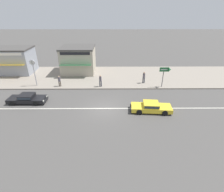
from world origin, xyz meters
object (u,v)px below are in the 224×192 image
at_px(pedestrian_near_clock, 59,80).
at_px(shopfront_corner_warung, 78,59).
at_px(sedan_yellow_0, 151,107).
at_px(pedestrian_mid_kerb, 100,80).
at_px(sedan_black_2, 27,98).
at_px(pedestrian_far_end, 144,77).
at_px(street_clock, 33,66).
at_px(arrow_signboard, 168,71).
at_px(shopfront_mid_block, 15,60).

distance_m(pedestrian_near_clock, shopfront_corner_warung, 6.80).
relative_size(sedan_yellow_0, pedestrian_near_clock, 2.91).
height_order(pedestrian_mid_kerb, shopfront_corner_warung, shopfront_corner_warung).
height_order(sedan_yellow_0, pedestrian_mid_kerb, pedestrian_mid_kerb).
relative_size(sedan_black_2, pedestrian_far_end, 2.61).
height_order(street_clock, pedestrian_mid_kerb, street_clock).
xyz_separation_m(arrow_signboard, pedestrian_near_clock, (-15.10, 0.28, -1.51)).
height_order(sedan_black_2, arrow_signboard, arrow_signboard).
bearing_deg(pedestrian_mid_kerb, pedestrian_near_clock, 178.70).
bearing_deg(sedan_yellow_0, sedan_black_2, 171.74).
distance_m(arrow_signboard, shopfront_corner_warung, 14.94).
height_order(arrow_signboard, pedestrian_far_end, arrow_signboard).
bearing_deg(pedestrian_far_end, shopfront_corner_warung, 153.07).
bearing_deg(shopfront_corner_warung, arrow_signboard, -26.74).
distance_m(sedan_black_2, shopfront_mid_block, 12.46).
bearing_deg(pedestrian_far_end, street_clock, -177.01).
relative_size(sedan_black_2, arrow_signboard, 1.54).
height_order(sedan_yellow_0, pedestrian_far_end, pedestrian_far_end).
relative_size(pedestrian_mid_kerb, shopfront_corner_warung, 0.29).
height_order(sedan_black_2, shopfront_mid_block, shopfront_mid_block).
relative_size(street_clock, arrow_signboard, 1.31).
xyz_separation_m(sedan_yellow_0, shopfront_mid_block, (-20.73, 12.72, 1.73)).
distance_m(sedan_yellow_0, shopfront_corner_warung, 16.46).
xyz_separation_m(pedestrian_far_end, shopfront_corner_warung, (-10.42, 5.30, 1.16)).
distance_m(arrow_signboard, shopfront_mid_block, 24.99).
height_order(pedestrian_mid_kerb, pedestrian_far_end, pedestrian_mid_kerb).
xyz_separation_m(pedestrian_mid_kerb, shopfront_mid_block, (-14.87, 6.29, 1.11)).
xyz_separation_m(sedan_black_2, pedestrian_mid_kerb, (8.59, 4.33, 0.62)).
distance_m(pedestrian_mid_kerb, pedestrian_far_end, 6.48).
distance_m(pedestrian_mid_kerb, shopfront_corner_warung, 7.82).
bearing_deg(sedan_black_2, pedestrian_mid_kerb, 26.78).
bearing_deg(pedestrian_mid_kerb, street_clock, 177.11).
distance_m(sedan_black_2, pedestrian_mid_kerb, 9.64).
relative_size(pedestrian_far_end, shopfront_mid_block, 0.28).
distance_m(arrow_signboard, pedestrian_far_end, 3.55).
relative_size(sedan_black_2, pedestrian_near_clock, 2.84).
bearing_deg(sedan_yellow_0, pedestrian_near_clock, 150.67).
height_order(street_clock, shopfront_mid_block, shopfront_mid_block).
bearing_deg(pedestrian_near_clock, sedan_black_2, -121.74).
bearing_deg(arrow_signboard, shopfront_corner_warung, 153.26).
relative_size(pedestrian_near_clock, pedestrian_far_end, 0.92).
xyz_separation_m(sedan_yellow_0, pedestrian_near_clock, (-11.69, 6.57, 0.53)).
height_order(sedan_black_2, pedestrian_near_clock, pedestrian_near_clock).
bearing_deg(arrow_signboard, sedan_yellow_0, -118.49).
bearing_deg(pedestrian_mid_kerb, sedan_yellow_0, -47.66).
relative_size(sedan_yellow_0, shopfront_mid_block, 0.76).
xyz_separation_m(street_clock, shopfront_mid_block, (-5.60, 5.82, -0.73)).
height_order(sedan_yellow_0, sedan_black_2, same).
bearing_deg(shopfront_mid_block, pedestrian_far_end, -13.27).
distance_m(sedan_yellow_0, pedestrian_mid_kerb, 8.72).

